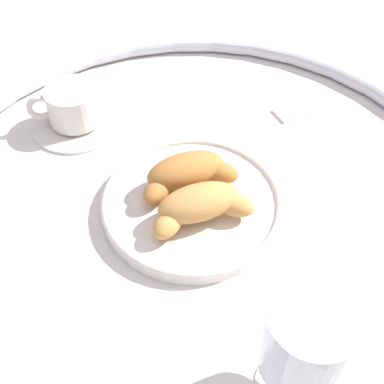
{
  "coord_description": "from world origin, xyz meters",
  "views": [
    {
      "loc": [
        0.13,
        0.39,
        0.49
      ],
      "look_at": [
        0.01,
        -0.0,
        0.03
      ],
      "focal_mm": 47.65,
      "sensor_mm": 36.0,
      "label": 1
    }
  ],
  "objects_px": {
    "coffee_cup_near": "(73,110)",
    "croissant_small": "(200,205)",
    "pastry_plate": "(192,202)",
    "sugar_packet": "(292,110)",
    "juice_glass_right": "(306,344)",
    "croissant_large": "(187,173)"
  },
  "relations": [
    {
      "from": "pastry_plate",
      "to": "coffee_cup_near",
      "type": "xyz_separation_m",
      "value": [
        0.11,
        -0.21,
        0.02
      ]
    },
    {
      "from": "croissant_small",
      "to": "coffee_cup_near",
      "type": "bearing_deg",
      "value": -64.75
    },
    {
      "from": "juice_glass_right",
      "to": "croissant_large",
      "type": "bearing_deg",
      "value": -85.73
    },
    {
      "from": "pastry_plate",
      "to": "sugar_packet",
      "type": "distance_m",
      "value": 0.24
    },
    {
      "from": "coffee_cup_near",
      "to": "croissant_small",
      "type": "bearing_deg",
      "value": 115.25
    },
    {
      "from": "pastry_plate",
      "to": "croissant_small",
      "type": "xyz_separation_m",
      "value": [
        0.0,
        0.03,
        0.03
      ]
    },
    {
      "from": "pastry_plate",
      "to": "croissant_large",
      "type": "bearing_deg",
      "value": -92.02
    },
    {
      "from": "croissant_small",
      "to": "coffee_cup_near",
      "type": "relative_size",
      "value": 1.01
    },
    {
      "from": "croissant_small",
      "to": "juice_glass_right",
      "type": "relative_size",
      "value": 0.98
    },
    {
      "from": "pastry_plate",
      "to": "croissant_small",
      "type": "height_order",
      "value": "croissant_small"
    },
    {
      "from": "pastry_plate",
      "to": "coffee_cup_near",
      "type": "bearing_deg",
      "value": -61.45
    },
    {
      "from": "coffee_cup_near",
      "to": "juice_glass_right",
      "type": "distance_m",
      "value": 0.48
    },
    {
      "from": "coffee_cup_near",
      "to": "sugar_packet",
      "type": "distance_m",
      "value": 0.32
    },
    {
      "from": "sugar_packet",
      "to": "croissant_large",
      "type": "bearing_deg",
      "value": 18.75
    },
    {
      "from": "croissant_small",
      "to": "juice_glass_right",
      "type": "bearing_deg",
      "value": 95.75
    },
    {
      "from": "pastry_plate",
      "to": "sugar_packet",
      "type": "relative_size",
      "value": 4.54
    },
    {
      "from": "coffee_cup_near",
      "to": "croissant_large",
      "type": "bearing_deg",
      "value": 121.83
    },
    {
      "from": "juice_glass_right",
      "to": "sugar_packet",
      "type": "height_order",
      "value": "juice_glass_right"
    },
    {
      "from": "croissant_small",
      "to": "sugar_packet",
      "type": "distance_m",
      "value": 0.26
    },
    {
      "from": "pastry_plate",
      "to": "sugar_packet",
      "type": "height_order",
      "value": "pastry_plate"
    },
    {
      "from": "coffee_cup_near",
      "to": "sugar_packet",
      "type": "bearing_deg",
      "value": 166.72
    },
    {
      "from": "croissant_large",
      "to": "croissant_small",
      "type": "xyz_separation_m",
      "value": [
        0.0,
        0.05,
        0.0
      ]
    }
  ]
}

